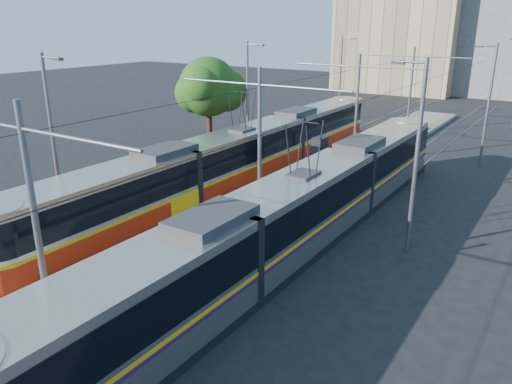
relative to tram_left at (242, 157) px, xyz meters
The scene contains 13 objects.
ground 12.36m from the tram_left, 72.90° to the right, with size 160.00×160.00×0.00m, color black.
platform 6.59m from the tram_left, 55.80° to the left, with size 4.00×50.00×0.30m, color gray.
tactile_strip_left 5.89m from the tram_left, 67.91° to the left, with size 0.70×50.00×0.01m, color gray.
tactile_strip_right 7.45m from the tram_left, 46.37° to the left, with size 0.70×50.00×0.01m, color gray.
rails 6.62m from the tram_left, 55.80° to the left, with size 8.71×70.00×0.03m.
track_arrow 14.80m from the tram_left, 90.00° to the right, with size 1.20×5.00×0.01m, color silver.
tram_left is the anchor object (origin of this frame).
tram_right 9.35m from the tram_left, 39.66° to the right, with size 2.43×30.30×5.50m.
catenary 5.19m from the tram_left, 34.26° to the left, with size 9.20×70.00×7.00m.
street_lamps 10.27m from the tram_left, 68.83° to the left, with size 15.18×38.22×8.00m.
shelter 4.64m from the tram_left, 39.96° to the left, with size 0.68×1.11×2.45m.
tree 9.14m from the tram_left, 138.93° to the left, with size 4.77×4.41×6.92m.
building_left 49.02m from the tram_left, 97.55° to the left, with size 16.32×12.24×14.16m.
Camera 1 is at (12.73, -11.70, 9.26)m, focal length 35.00 mm.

